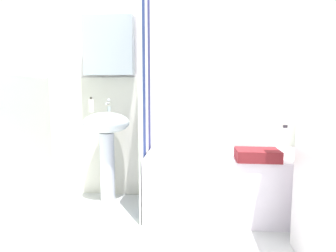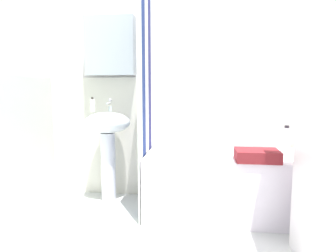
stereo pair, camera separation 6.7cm
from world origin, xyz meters
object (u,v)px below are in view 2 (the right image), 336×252
(sink, at_px, (108,136))
(soap_dispenser, at_px, (92,105))
(lotion_bottle, at_px, (301,140))
(towel_folded, at_px, (257,155))
(conditioner_bottle, at_px, (286,138))
(body_wash_bottle, at_px, (315,137))
(bathtub, at_px, (239,184))

(sink, xyz_separation_m, soap_dispenser, (-0.14, -0.00, 0.30))
(lotion_bottle, height_order, towel_folded, lotion_bottle)
(sink, bearing_deg, conditioner_bottle, 3.21)
(body_wash_bottle, bearing_deg, towel_folded, -139.38)
(conditioner_bottle, xyz_separation_m, towel_folded, (-0.35, -0.49, -0.06))
(sink, distance_m, body_wash_bottle, 1.93)
(conditioner_bottle, bearing_deg, lotion_bottle, 13.91)
(body_wash_bottle, bearing_deg, lotion_bottle, 175.76)
(towel_folded, bearing_deg, conditioner_bottle, 54.85)
(sink, xyz_separation_m, towel_folded, (1.32, -0.40, -0.06))
(bathtub, distance_m, lotion_bottle, 0.74)
(bathtub, height_order, body_wash_bottle, body_wash_bottle)
(conditioner_bottle, bearing_deg, soap_dispenser, -176.88)
(bathtub, relative_size, body_wash_bottle, 6.83)
(lotion_bottle, bearing_deg, soap_dispenser, -176.05)
(soap_dispenser, bearing_deg, sink, 2.02)
(lotion_bottle, bearing_deg, conditioner_bottle, -166.09)
(sink, relative_size, body_wash_bottle, 3.71)
(body_wash_bottle, bearing_deg, sink, -176.39)
(soap_dispenser, height_order, body_wash_bottle, soap_dispenser)
(soap_dispenser, xyz_separation_m, body_wash_bottle, (2.07, 0.13, -0.29))
(towel_folded, bearing_deg, lotion_bottle, 46.99)
(soap_dispenser, bearing_deg, bathtub, -6.32)
(sink, xyz_separation_m, conditioner_bottle, (1.67, 0.09, 0.00))
(lotion_bottle, distance_m, conditioner_bottle, 0.15)
(body_wash_bottle, distance_m, lotion_bottle, 0.12)
(bathtub, height_order, conditioner_bottle, conditioner_bottle)
(soap_dispenser, height_order, conditioner_bottle, soap_dispenser)
(body_wash_bottle, height_order, lotion_bottle, body_wash_bottle)
(sink, relative_size, towel_folded, 2.63)
(soap_dispenser, height_order, bathtub, soap_dispenser)
(sink, height_order, lotion_bottle, sink)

